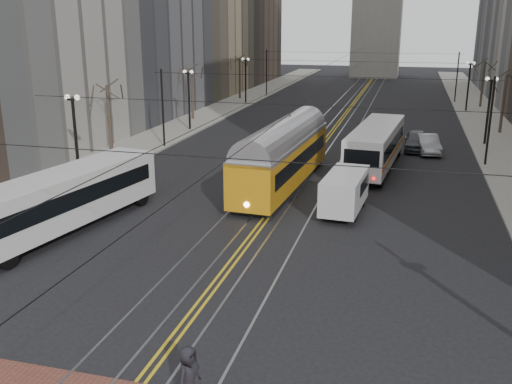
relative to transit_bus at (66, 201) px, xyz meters
The scene contains 15 objects.
ground 13.87m from the transit_bus, 46.65° to the right, with size 260.00×260.00×0.00m, color black.
sidewalk_left 35.44m from the transit_bus, 98.99° to the left, with size 5.00×140.00×0.15m, color gray.
sidewalk_right 42.71m from the transit_bus, 55.02° to the left, with size 5.00×140.00×0.15m, color gray.
streetcar_rails 36.26m from the transit_bus, 74.85° to the left, with size 4.80×130.00×0.02m, color gray.
centre_lines 36.26m from the transit_bus, 74.85° to the left, with size 0.42×130.00×0.01m, color gold.
lamp_posts 21.02m from the transit_bus, 63.18° to the left, with size 27.60×57.20×5.60m.
street_trees 26.97m from the transit_bus, 69.43° to the left, with size 31.68×53.28×5.60m.
trolley_wires 26.65m from the transit_bus, 69.11° to the left, with size 25.96×120.00×6.60m.
transit_bus is the anchor object (origin of this frame).
streetcar 14.07m from the transit_bus, 50.42° to the left, with size 2.64×14.23×3.35m, color orange.
rear_bus 22.42m from the transit_bus, 49.81° to the left, with size 2.62×12.04×3.14m, color white.
cargo_van 14.96m from the transit_bus, 25.79° to the left, with size 1.95×5.06×2.24m, color silver.
sedan_grey 29.97m from the transit_bus, 54.51° to the left, with size 1.94×4.81×1.64m, color #42444A.
sedan_silver 29.79m from the transit_bus, 52.11° to the left, with size 1.58×4.52×1.49m, color #94979B.
pedestrian_a 16.11m from the transit_bus, 45.73° to the right, with size 0.87×0.57×1.78m, color black.
Camera 1 is at (7.13, -14.23, 10.32)m, focal length 40.00 mm.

